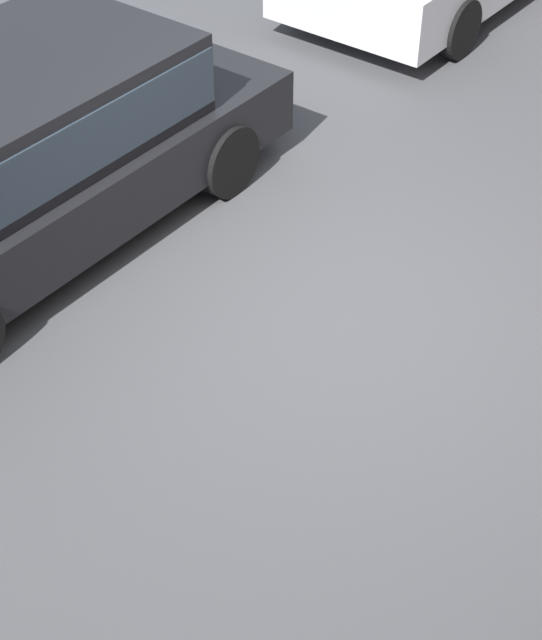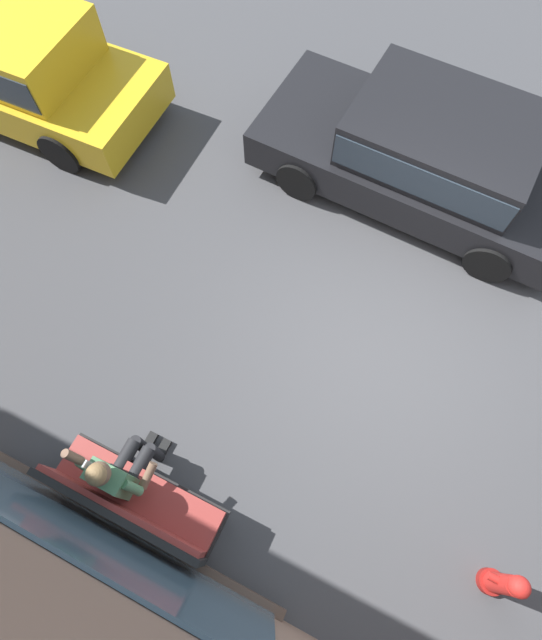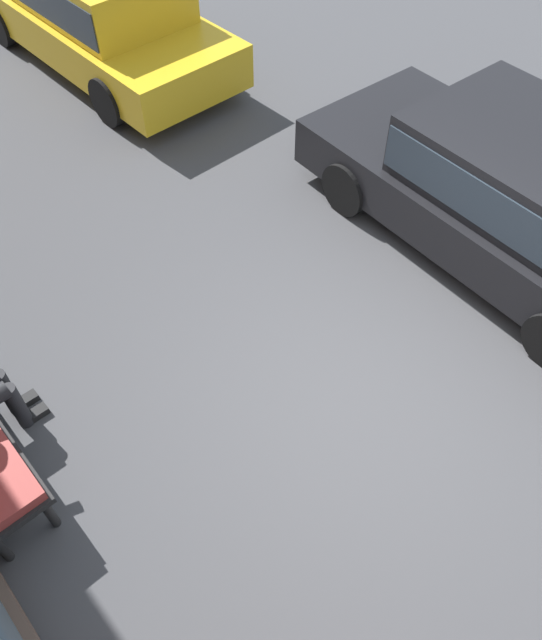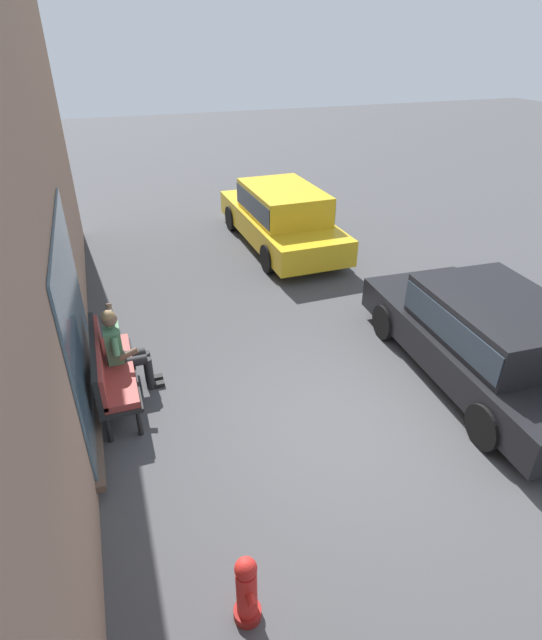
% 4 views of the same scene
% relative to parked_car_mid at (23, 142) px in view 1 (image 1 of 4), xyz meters
% --- Properties ---
extents(ground_plane, '(60.00, 60.00, 0.00)m').
position_rel_parked_car_mid_xyz_m(ground_plane, '(-0.38, 2.52, -0.76)').
color(ground_plane, '#424244').
extents(parked_car_mid, '(4.51, 2.14, 1.39)m').
position_rel_parked_car_mid_xyz_m(parked_car_mid, '(0.00, 0.00, 0.00)').
color(parked_car_mid, black).
rests_on(parked_car_mid, ground_plane).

